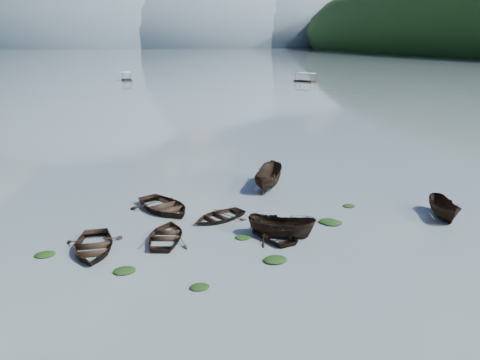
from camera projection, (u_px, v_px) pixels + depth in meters
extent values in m
plane|color=slate|center=(309.00, 292.00, 21.78)|extent=(2400.00, 2400.00, 0.00)
ellipsoid|color=#475666|center=(75.00, 47.00, 836.93)|extent=(520.00, 520.00, 340.00)
ellipsoid|color=#475666|center=(186.00, 46.00, 888.33)|extent=(520.00, 520.00, 260.00)
ellipsoid|color=#475666|center=(275.00, 46.00, 934.59)|extent=(520.00, 520.00, 220.00)
imported|color=black|center=(93.00, 251.00, 26.05)|extent=(3.49, 4.73, 0.95)
imported|color=black|center=(167.00, 239.00, 27.58)|extent=(4.01, 4.80, 0.86)
imported|color=black|center=(281.00, 237.00, 27.90)|extent=(4.30, 3.49, 1.59)
imported|color=black|center=(272.00, 235.00, 28.16)|extent=(3.61, 4.54, 0.84)
imported|color=black|center=(443.00, 217.00, 30.99)|extent=(2.65, 4.11, 1.49)
imported|color=black|center=(164.00, 211.00, 32.22)|extent=(5.34, 6.05, 1.04)
imported|color=black|center=(219.00, 220.00, 30.60)|extent=(4.61, 4.10, 0.79)
imported|color=black|center=(268.00, 188.00, 37.24)|extent=(4.07, 5.18, 1.90)
ellipsoid|color=black|center=(125.00, 272.00, 23.69)|extent=(1.14, 0.93, 0.25)
ellipsoid|color=black|center=(200.00, 288.00, 22.15)|extent=(0.95, 0.76, 0.21)
ellipsoid|color=black|center=(275.00, 261.00, 24.84)|extent=(1.29, 1.03, 0.28)
ellipsoid|color=black|center=(349.00, 207.00, 33.00)|extent=(0.89, 0.75, 0.20)
ellipsoid|color=black|center=(333.00, 224.00, 29.87)|extent=(1.24, 0.99, 0.26)
ellipsoid|color=black|center=(45.00, 255.00, 25.49)|extent=(1.10, 0.89, 0.23)
ellipsoid|color=black|center=(243.00, 238.00, 27.74)|extent=(0.98, 0.81, 0.20)
ellipsoid|color=black|center=(328.00, 222.00, 30.13)|extent=(1.21, 0.97, 0.26)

